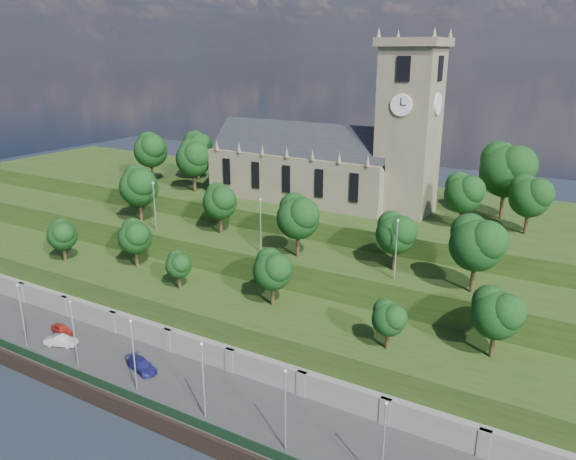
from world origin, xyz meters
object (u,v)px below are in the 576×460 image
Objects in this scene: car_middle at (61,341)px; car_right at (142,365)px; church at (330,157)px; car_left at (62,329)px.

car_middle is 13.71m from car_right.
church is 8.97× the size of car_middle.
car_left is at bearing 102.51° from car_right.
car_right is at bearing -86.15° from car_left.
car_right is (13.67, 0.97, -0.01)m from car_middle.
church is 7.97× the size of car_right.
car_right is at bearing -97.38° from church.
car_left is 0.88× the size of car_middle.
car_left is 16.42m from car_right.
church reaches higher than car_left.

